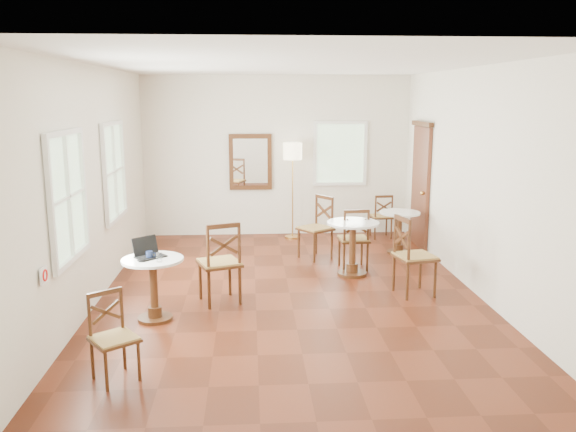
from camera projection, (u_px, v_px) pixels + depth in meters
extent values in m
plane|color=#56200E|center=(289.00, 293.00, 7.91)|extent=(7.00, 7.00, 0.00)
cube|color=silver|center=(277.00, 156.00, 11.03)|extent=(5.00, 0.02, 3.00)
cube|color=silver|center=(323.00, 253.00, 4.18)|extent=(5.00, 0.02, 3.00)
cube|color=silver|center=(94.00, 185.00, 7.45)|extent=(0.02, 7.00, 3.00)
cube|color=silver|center=(477.00, 181.00, 7.77)|extent=(0.02, 7.00, 3.00)
cube|color=white|center=(290.00, 64.00, 7.31)|extent=(5.00, 7.00, 0.02)
cube|color=brown|center=(420.00, 187.00, 10.20)|extent=(0.06, 0.90, 2.10)
cube|color=#472611|center=(422.00, 124.00, 9.98)|extent=(0.08, 1.02, 0.08)
sphere|color=#BF8C3F|center=(422.00, 193.00, 9.89)|extent=(0.07, 0.07, 0.07)
cube|color=#4E2B15|center=(250.00, 162.00, 10.98)|extent=(0.80, 0.05, 1.05)
cube|color=white|center=(250.00, 162.00, 10.95)|extent=(0.64, 0.02, 0.88)
cube|color=white|center=(44.00, 275.00, 5.50)|extent=(0.02, 0.16, 0.16)
torus|color=red|center=(45.00, 275.00, 5.50)|extent=(0.02, 0.12, 0.12)
cube|color=white|center=(68.00, 197.00, 6.26)|extent=(0.06, 1.22, 1.42)
cube|color=white|center=(114.00, 171.00, 8.41)|extent=(0.06, 1.22, 1.42)
cube|color=white|center=(340.00, 153.00, 11.07)|extent=(1.02, 0.06, 1.22)
cylinder|color=#472611|center=(155.00, 318.00, 6.94)|extent=(0.41, 0.41, 0.04)
cylinder|color=#472611|center=(155.00, 312.00, 6.93)|extent=(0.16, 0.16, 0.12)
cylinder|color=#4E2B15|center=(154.00, 287.00, 6.87)|extent=(0.09, 0.09, 0.61)
cylinder|color=#472611|center=(153.00, 263.00, 6.81)|extent=(0.14, 0.14, 0.06)
cylinder|color=white|center=(152.00, 260.00, 6.80)|extent=(0.72, 0.72, 0.03)
cylinder|color=#472611|center=(352.00, 273.00, 8.70)|extent=(0.44, 0.44, 0.04)
cylinder|color=#472611|center=(352.00, 268.00, 8.69)|extent=(0.17, 0.17, 0.13)
cylinder|color=#4E2B15|center=(353.00, 246.00, 8.62)|extent=(0.10, 0.10, 0.65)
cylinder|color=#472611|center=(353.00, 226.00, 8.56)|extent=(0.15, 0.15, 0.07)
cylinder|color=white|center=(353.00, 223.00, 8.55)|extent=(0.76, 0.76, 0.03)
cylinder|color=#472611|center=(398.00, 252.00, 9.91)|extent=(0.39, 0.39, 0.04)
cylinder|color=#472611|center=(399.00, 248.00, 9.89)|extent=(0.15, 0.15, 0.12)
cylinder|color=#4E2B15|center=(399.00, 231.00, 9.83)|extent=(0.09, 0.09, 0.58)
cylinder|color=#472611|center=(400.00, 215.00, 9.78)|extent=(0.14, 0.14, 0.06)
cylinder|color=white|center=(400.00, 213.00, 9.77)|extent=(0.68, 0.68, 0.03)
cylinder|color=#472611|center=(230.00, 277.00, 7.77)|extent=(0.04, 0.04, 0.51)
cylinder|color=#472611|center=(240.00, 285.00, 7.41)|extent=(0.04, 0.04, 0.51)
cylinder|color=#472611|center=(200.00, 280.00, 7.61)|extent=(0.04, 0.04, 0.51)
cylinder|color=#472611|center=(209.00, 290.00, 7.25)|extent=(0.04, 0.04, 0.51)
cube|color=#472611|center=(219.00, 264.00, 7.46)|extent=(0.63, 0.63, 0.03)
cube|color=#9E793F|center=(219.00, 262.00, 7.46)|extent=(0.61, 0.61, 0.04)
cylinder|color=#472611|center=(239.00, 245.00, 7.30)|extent=(0.04, 0.04, 0.56)
cylinder|color=#472611|center=(208.00, 248.00, 7.14)|extent=(0.04, 0.04, 0.56)
cube|color=#472611|center=(223.00, 226.00, 7.17)|extent=(0.41, 0.18, 0.06)
cube|color=#4E2B15|center=(224.00, 246.00, 7.22)|extent=(0.35, 0.15, 0.25)
cube|color=#4E2B15|center=(224.00, 246.00, 7.22)|extent=(0.35, 0.15, 0.25)
cylinder|color=#472611|center=(106.00, 371.00, 5.22)|extent=(0.03, 0.03, 0.39)
cylinder|color=#472611|center=(92.00, 359.00, 5.46)|extent=(0.03, 0.03, 0.39)
cylinder|color=#472611|center=(139.00, 361.00, 5.42)|extent=(0.03, 0.03, 0.39)
cylinder|color=#472611|center=(124.00, 350.00, 5.65)|extent=(0.03, 0.03, 0.39)
cube|color=#472611|center=(114.00, 340.00, 5.40)|extent=(0.54, 0.54, 0.03)
cube|color=#9E793F|center=(114.00, 338.00, 5.39)|extent=(0.51, 0.51, 0.04)
cylinder|color=#472611|center=(89.00, 317.00, 5.37)|extent=(0.03, 0.03, 0.44)
cylinder|color=#472611|center=(122.00, 309.00, 5.57)|extent=(0.03, 0.03, 0.44)
cube|color=#472611|center=(104.00, 293.00, 5.43)|extent=(0.29, 0.22, 0.04)
cube|color=#4E2B15|center=(106.00, 312.00, 5.47)|extent=(0.24, 0.19, 0.19)
cube|color=#4E2B15|center=(106.00, 312.00, 5.47)|extent=(0.24, 0.19, 0.19)
cylinder|color=#472611|center=(362.00, 251.00, 9.18)|extent=(0.04, 0.04, 0.45)
cylinder|color=#472611|center=(367.00, 257.00, 8.83)|extent=(0.04, 0.04, 0.45)
cylinder|color=#472611|center=(339.00, 252.00, 9.14)|extent=(0.04, 0.04, 0.45)
cylinder|color=#472611|center=(344.00, 258.00, 8.79)|extent=(0.04, 0.04, 0.45)
cube|color=#472611|center=(353.00, 240.00, 8.94)|extent=(0.46, 0.46, 0.03)
cube|color=#9E793F|center=(353.00, 239.00, 8.94)|extent=(0.44, 0.44, 0.04)
cylinder|color=#472611|center=(368.00, 226.00, 8.74)|extent=(0.04, 0.04, 0.50)
cylinder|color=#472611|center=(345.00, 227.00, 8.70)|extent=(0.04, 0.04, 0.50)
cube|color=#472611|center=(357.00, 211.00, 8.67)|extent=(0.38, 0.05, 0.05)
cube|color=#4E2B15|center=(356.00, 226.00, 8.71)|extent=(0.33, 0.04, 0.22)
cube|color=#4E2B15|center=(356.00, 226.00, 8.71)|extent=(0.33, 0.04, 0.22)
cylinder|color=#472611|center=(435.00, 279.00, 7.67)|extent=(0.04, 0.04, 0.50)
cylinder|color=#472611|center=(407.00, 282.00, 7.57)|extent=(0.04, 0.04, 0.50)
cylinder|color=#472611|center=(420.00, 271.00, 8.05)|extent=(0.04, 0.04, 0.50)
cylinder|color=#472611|center=(394.00, 273.00, 7.95)|extent=(0.04, 0.04, 0.50)
cube|color=#472611|center=(415.00, 257.00, 7.76)|extent=(0.58, 0.58, 0.03)
cube|color=#9E793F|center=(415.00, 256.00, 7.76)|extent=(0.56, 0.56, 0.04)
cylinder|color=#472611|center=(409.00, 242.00, 7.46)|extent=(0.04, 0.04, 0.56)
cylinder|color=#472611|center=(395.00, 235.00, 7.84)|extent=(0.04, 0.04, 0.56)
cube|color=#472611|center=(403.00, 219.00, 7.60)|extent=(0.13, 0.42, 0.06)
cube|color=#4E2B15|center=(402.00, 238.00, 7.65)|extent=(0.10, 0.36, 0.25)
cube|color=#4E2B15|center=(402.00, 238.00, 7.65)|extent=(0.10, 0.36, 0.25)
cylinder|color=#472611|center=(386.00, 225.00, 11.16)|extent=(0.03, 0.03, 0.39)
cylinder|color=#472611|center=(391.00, 229.00, 10.85)|extent=(0.03, 0.03, 0.39)
cylinder|color=#472611|center=(370.00, 226.00, 11.12)|extent=(0.03, 0.03, 0.39)
cylinder|color=#472611|center=(375.00, 229.00, 10.81)|extent=(0.03, 0.03, 0.39)
cube|color=#472611|center=(381.00, 217.00, 10.95)|extent=(0.41, 0.41, 0.03)
cube|color=#9E793F|center=(381.00, 216.00, 10.94)|extent=(0.39, 0.39, 0.03)
cylinder|color=#472611|center=(392.00, 207.00, 10.77)|extent=(0.03, 0.03, 0.44)
cylinder|color=#472611|center=(376.00, 207.00, 10.73)|extent=(0.03, 0.03, 0.44)
cube|color=#472611|center=(384.00, 196.00, 10.71)|extent=(0.33, 0.05, 0.04)
cube|color=#4E2B15|center=(384.00, 207.00, 10.75)|extent=(0.28, 0.04, 0.19)
cube|color=#4E2B15|center=(384.00, 207.00, 10.75)|extent=(0.28, 0.04, 0.19)
cylinder|color=#472611|center=(299.00, 243.00, 9.60)|extent=(0.04, 0.04, 0.48)
cylinder|color=#472611|center=(316.00, 240.00, 9.84)|extent=(0.04, 0.04, 0.48)
cylinder|color=#472611|center=(314.00, 248.00, 9.31)|extent=(0.04, 0.04, 0.48)
cylinder|color=#472611|center=(332.00, 244.00, 9.55)|extent=(0.04, 0.04, 0.48)
cube|color=#472611|center=(315.00, 229.00, 9.52)|extent=(0.65, 0.65, 0.03)
cube|color=#9E793F|center=(315.00, 228.00, 9.52)|extent=(0.63, 0.63, 0.04)
cylinder|color=#472611|center=(316.00, 210.00, 9.74)|extent=(0.04, 0.04, 0.53)
cylinder|color=#472611|center=(332.00, 214.00, 9.44)|extent=(0.04, 0.04, 0.53)
cube|color=#472611|center=(324.00, 197.00, 9.54)|extent=(0.27, 0.35, 0.05)
cube|color=#4E2B15|center=(324.00, 211.00, 9.59)|extent=(0.22, 0.30, 0.24)
cube|color=#4E2B15|center=(324.00, 211.00, 9.59)|extent=(0.22, 0.30, 0.24)
cylinder|color=#BF8C3F|center=(292.00, 237.00, 11.00)|extent=(0.29, 0.29, 0.03)
cylinder|color=#BF8C3F|center=(293.00, 195.00, 10.84)|extent=(0.02, 0.02, 1.63)
cylinder|color=beige|center=(293.00, 151.00, 10.68)|extent=(0.35, 0.35, 0.31)
cube|color=black|center=(151.00, 257.00, 6.84)|extent=(0.39, 0.38, 0.02)
cube|color=black|center=(151.00, 256.00, 6.84)|extent=(0.29, 0.27, 0.00)
cube|color=black|center=(145.00, 246.00, 6.90)|extent=(0.29, 0.26, 0.22)
cube|color=silver|center=(145.00, 246.00, 6.90)|extent=(0.25, 0.22, 0.18)
ellipsoid|color=black|center=(141.00, 260.00, 6.65)|extent=(0.10, 0.07, 0.04)
cylinder|color=#0F1934|center=(149.00, 255.00, 6.77)|extent=(0.08, 0.08, 0.09)
torus|color=#0F1934|center=(153.00, 255.00, 6.77)|extent=(0.06, 0.01, 0.06)
cylinder|color=white|center=(159.00, 257.00, 6.65)|extent=(0.06, 0.06, 0.11)
cube|color=black|center=(120.00, 331.00, 6.56)|extent=(0.09, 0.05, 0.04)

